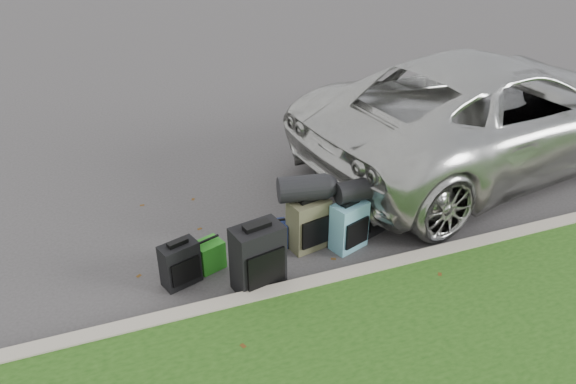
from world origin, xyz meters
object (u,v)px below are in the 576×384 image
object	(u,v)px
suitcase_teal	(349,226)
suitcase_large_black_left	(258,258)
suitcase_small_black	(180,264)
suitcase_large_black_right	(372,208)
tote_navy	(274,234)
suv	(491,111)
suitcase_olive	(309,224)
tote_green	(209,255)

from	to	relation	value
suitcase_teal	suitcase_large_black_left	bearing A→B (deg)	176.00
suitcase_small_black	suitcase_large_black_left	bearing A→B (deg)	-43.60
suitcase_large_black_right	tote_navy	world-z (taller)	suitcase_large_black_right
suv	suitcase_teal	xyz separation A→B (m)	(-2.95, -1.34, -0.53)
suitcase_olive	suitcase_large_black_right	distance (m)	0.86
tote_green	suitcase_teal	bearing A→B (deg)	-26.13
suv	suitcase_olive	bearing A→B (deg)	99.26
suv	tote_green	bearing A→B (deg)	94.49
tote_navy	tote_green	bearing A→B (deg)	-161.31
suitcase_olive	suitcase_small_black	bearing A→B (deg)	173.91
suv	suitcase_large_black_left	bearing A→B (deg)	102.20
suitcase_teal	tote_green	xyz separation A→B (m)	(-1.64, 0.19, -0.13)
suitcase_large_black_left	tote_navy	xyz separation A→B (m)	(0.41, 0.67, -0.22)
suitcase_large_black_left	suv	bearing A→B (deg)	9.77
suv	suitcase_large_black_left	size ratio (longest dim) A/B	7.82
suitcase_large_black_left	suitcase_large_black_right	size ratio (longest dim) A/B	1.19
suitcase_small_black	suitcase_large_black_right	distance (m)	2.43
tote_navy	suitcase_large_black_right	bearing A→B (deg)	3.25
suitcase_teal	tote_green	distance (m)	1.66
tote_navy	suitcase_olive	bearing A→B (deg)	-14.04
suitcase_large_black_left	suitcase_small_black	bearing A→B (deg)	142.83
suitcase_olive	suitcase_teal	size ratio (longest dim) A/B	1.05
suitcase_large_black_left	suitcase_olive	xyz separation A→B (m)	(0.79, 0.51, -0.07)
suitcase_olive	tote_navy	size ratio (longest dim) A/B	2.01
suitcase_small_black	suitcase_large_black_left	xyz separation A→B (m)	(0.77, -0.36, 0.13)
suv	suitcase_olive	xyz separation A→B (m)	(-3.39, -1.16, -0.51)
suitcase_large_black_right	tote_green	bearing A→B (deg)	161.80
suitcase_large_black_right	suitcase_small_black	bearing A→B (deg)	165.35
tote_navy	suv	bearing A→B (deg)	23.29
suitcase_olive	suitcase_large_black_left	bearing A→B (deg)	-158.61
suv	tote_navy	distance (m)	3.95
suitcase_large_black_right	tote_navy	distance (m)	1.25
suv	suitcase_large_black_right	xyz separation A→B (m)	(-2.52, -1.11, -0.51)
tote_green	suitcase_small_black	bearing A→B (deg)	-175.69
suv	suitcase_olive	world-z (taller)	suv
suitcase_small_black	tote_green	size ratio (longest dim) A/B	1.47
suv	suitcase_teal	size ratio (longest dim) A/B	9.95
suitcase_small_black	suitcase_teal	distance (m)	2.00
suitcase_small_black	suitcase_teal	xyz separation A→B (m)	(2.00, -0.03, 0.05)
suitcase_olive	tote_green	bearing A→B (deg)	168.10
suitcase_small_black	suitcase_large_black_right	bearing A→B (deg)	-13.83
suitcase_large_black_right	tote_green	world-z (taller)	suitcase_large_black_right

